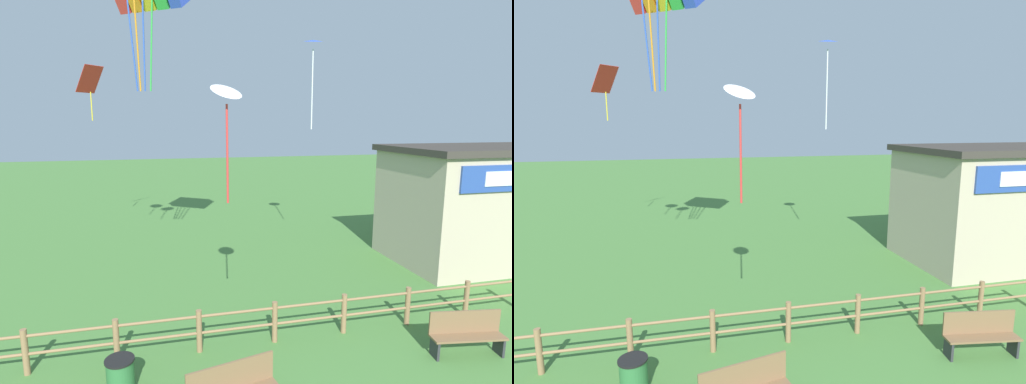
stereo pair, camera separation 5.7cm
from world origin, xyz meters
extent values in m
cylinder|color=olive|center=(-5.68, 6.62, 0.53)|extent=(0.14, 0.14, 1.07)
cylinder|color=olive|center=(-3.78, 6.62, 0.53)|extent=(0.14, 0.14, 1.07)
cylinder|color=olive|center=(-1.89, 6.62, 0.53)|extent=(0.14, 0.14, 1.07)
cylinder|color=olive|center=(0.00, 6.62, 0.53)|extent=(0.14, 0.14, 1.07)
cylinder|color=olive|center=(1.89, 6.62, 0.53)|extent=(0.14, 0.14, 1.07)
cylinder|color=olive|center=(3.78, 6.62, 0.53)|extent=(0.14, 0.14, 1.07)
cylinder|color=olive|center=(5.68, 6.62, 0.53)|extent=(0.14, 0.14, 1.07)
cylinder|color=olive|center=(0.00, 6.62, 0.91)|extent=(15.14, 0.07, 0.07)
cylinder|color=olive|center=(0.00, 6.62, 0.48)|extent=(15.14, 0.07, 0.07)
cube|color=#B7A88E|center=(9.90, 10.75, 2.17)|extent=(7.18, 4.29, 4.34)
cube|color=#38332D|center=(9.90, 10.75, 4.46)|extent=(7.48, 4.59, 0.24)
cube|color=brown|center=(-1.51, 4.39, 0.78)|extent=(1.73, 0.42, 0.56)
cube|color=brown|center=(4.27, 4.94, 0.47)|extent=(1.81, 0.66, 0.05)
cube|color=brown|center=(4.30, 5.12, 0.78)|extent=(1.75, 0.31, 0.56)
cube|color=#2D2D33|center=(3.48, 5.06, 0.22)|extent=(0.11, 0.36, 0.45)
cube|color=#2D2D33|center=(5.07, 4.82, 0.22)|extent=(0.11, 0.36, 0.45)
cylinder|color=#2D6B38|center=(-3.61, 5.50, 0.35)|extent=(0.55, 0.55, 0.70)
cylinder|color=black|center=(-3.61, 5.50, 0.72)|extent=(0.60, 0.60, 0.04)
cylinder|color=blue|center=(-3.37, 12.02, 7.99)|extent=(0.25, 0.44, 2.93)
cylinder|color=orange|center=(-3.21, 11.96, 7.99)|extent=(0.12, 0.47, 2.93)
cylinder|color=blue|center=(-3.00, 11.92, 7.99)|extent=(0.12, 0.47, 2.93)
cylinder|color=green|center=(-2.76, 11.89, 7.99)|extent=(0.25, 0.44, 2.93)
cone|color=blue|center=(3.15, 12.45, 8.51)|extent=(0.88, 0.88, 0.21)
cylinder|color=silver|center=(3.15, 12.45, 6.71)|extent=(0.05, 0.05, 2.99)
cube|color=red|center=(-5.60, 17.68, 7.42)|extent=(1.27, 1.28, 1.17)
cylinder|color=yellow|center=(-5.60, 17.68, 6.21)|extent=(0.05, 0.05, 1.30)
cone|color=white|center=(-1.21, 6.30, 6.15)|extent=(0.91, 0.88, 0.39)
cylinder|color=red|center=(-1.21, 6.30, 4.79)|extent=(0.05, 0.05, 2.16)
camera|label=1|loc=(-2.65, -2.33, 5.48)|focal=28.00mm
camera|label=2|loc=(-2.60, -2.34, 5.48)|focal=28.00mm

